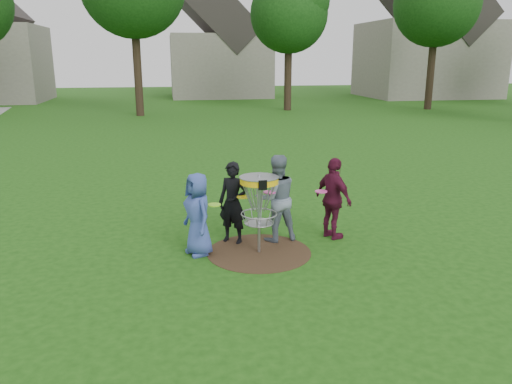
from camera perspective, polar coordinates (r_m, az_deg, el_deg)
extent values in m
plane|color=#19470F|center=(8.67, 0.35, -6.91)|extent=(100.00, 100.00, 0.00)
cylinder|color=#47331E|center=(8.66, 0.35, -6.88)|extent=(1.80, 1.80, 0.01)
imported|color=#384E9B|center=(8.43, -6.67, -2.53)|extent=(0.68, 0.81, 1.42)
imported|color=black|center=(8.92, -2.66, -1.24)|extent=(0.65, 0.59, 1.48)
imported|color=slate|center=(9.00, 2.32, -0.71)|extent=(0.86, 0.72, 1.59)
imported|color=#53132C|center=(9.21, 8.85, -0.76)|extent=(0.69, 0.96, 1.52)
cylinder|color=silver|center=(8.73, -6.27, -6.78)|extent=(0.22, 0.22, 0.02)
cylinder|color=#9EA0A5|center=(8.43, 0.35, -2.56)|extent=(0.05, 0.05, 1.38)
cylinder|color=yellow|center=(8.27, 0.36, 1.33)|extent=(0.64, 0.64, 0.10)
cylinder|color=#9EA0A5|center=(8.26, 0.36, 1.71)|extent=(0.66, 0.66, 0.01)
cube|color=black|center=(7.96, 0.78, 0.78)|extent=(0.14, 0.02, 0.16)
torus|color=#9EA0A5|center=(8.43, 0.35, -2.50)|extent=(0.62, 0.62, 0.02)
torus|color=#9EA0A5|center=(8.48, 0.35, -3.53)|extent=(0.50, 0.50, 0.02)
cylinder|color=#9EA0A5|center=(8.48, 0.35, -3.59)|extent=(0.44, 0.44, 0.01)
cylinder|color=#98FC1C|center=(8.37, -4.79, -1.46)|extent=(0.22, 0.22, 0.02)
cylinder|color=yellow|center=(8.67, -1.50, -0.57)|extent=(0.22, 0.22, 0.02)
cylinder|color=#FF43BA|center=(8.71, 1.57, -0.02)|extent=(0.22, 0.22, 0.02)
cylinder|color=#FF43AD|center=(9.01, 7.46, 0.06)|extent=(0.22, 0.22, 0.02)
cylinder|color=#38281C|center=(29.45, -13.34, 12.96)|extent=(0.46, 0.46, 4.62)
cylinder|color=#38281C|center=(31.81, 3.66, 12.71)|extent=(0.46, 0.46, 3.78)
sphere|color=#164211|center=(31.88, 3.79, 19.67)|extent=(4.68, 4.68, 4.68)
cylinder|color=#38281C|center=(34.14, 19.30, 12.44)|extent=(0.46, 0.46, 4.20)
sphere|color=#164211|center=(34.26, 19.96, 19.61)|extent=(5.20, 5.20, 5.20)
cube|color=gray|center=(43.13, -4.18, 14.16)|extent=(8.00, 7.00, 5.00)
cube|color=#2D2826|center=(43.24, -4.29, 19.39)|extent=(6.11, 7.14, 6.11)
cube|color=gray|center=(45.29, 18.88, 14.10)|extent=(10.00, 8.00, 6.00)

